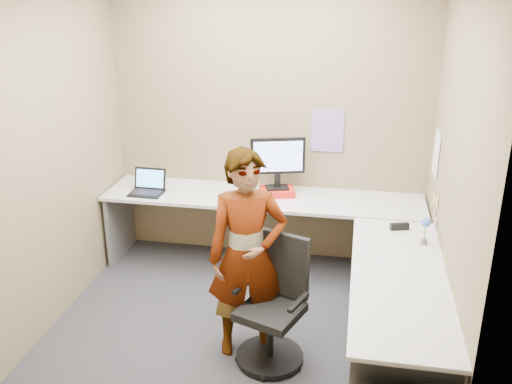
% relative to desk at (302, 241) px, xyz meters
% --- Properties ---
extents(ground, '(3.00, 3.00, 0.00)m').
position_rel_desk_xyz_m(ground, '(-0.44, -0.39, -0.59)').
color(ground, '#27282D').
rests_on(ground, ground).
extents(wall_back, '(3.00, 0.00, 3.00)m').
position_rel_desk_xyz_m(wall_back, '(-0.44, 0.91, 0.76)').
color(wall_back, brown).
rests_on(wall_back, ground).
extents(wall_right, '(0.00, 2.70, 2.70)m').
position_rel_desk_xyz_m(wall_right, '(1.06, -0.39, 0.76)').
color(wall_right, brown).
rests_on(wall_right, ground).
extents(wall_left, '(0.00, 2.70, 2.70)m').
position_rel_desk_xyz_m(wall_left, '(-1.94, -0.39, 0.76)').
color(wall_left, brown).
rests_on(wall_left, ground).
extents(desk, '(2.98, 2.58, 0.73)m').
position_rel_desk_xyz_m(desk, '(0.00, 0.00, 0.00)').
color(desk, '#BEBEBE').
rests_on(desk, ground).
extents(paper_ream, '(0.37, 0.31, 0.06)m').
position_rel_desk_xyz_m(paper_ream, '(-0.31, 0.65, 0.17)').
color(paper_ream, red).
rests_on(paper_ream, desk).
extents(monitor, '(0.49, 0.21, 0.48)m').
position_rel_desk_xyz_m(monitor, '(-0.31, 0.67, 0.49)').
color(monitor, black).
rests_on(monitor, paper_ream).
extents(laptop, '(0.31, 0.26, 0.22)m').
position_rel_desk_xyz_m(laptop, '(-1.52, 0.49, 0.20)').
color(laptop, black).
rests_on(laptop, desk).
extents(trackball_mouse, '(0.12, 0.08, 0.07)m').
position_rel_desk_xyz_m(trackball_mouse, '(-0.53, 0.40, 0.17)').
color(trackball_mouse, '#B7B7BC').
rests_on(trackball_mouse, desk).
extents(origami, '(0.10, 0.10, 0.06)m').
position_rel_desk_xyz_m(origami, '(-0.59, 0.52, 0.17)').
color(origami, white).
rests_on(origami, desk).
extents(stapler, '(0.16, 0.08, 0.05)m').
position_rel_desk_xyz_m(stapler, '(0.77, 0.06, 0.17)').
color(stapler, black).
rests_on(stapler, desk).
extents(flower, '(0.07, 0.07, 0.22)m').
position_rel_desk_xyz_m(flower, '(0.94, -0.17, 0.28)').
color(flower, brown).
rests_on(flower, desk).
extents(calendar_purple, '(0.30, 0.01, 0.40)m').
position_rel_desk_xyz_m(calendar_purple, '(0.11, 0.90, 0.71)').
color(calendar_purple, '#846BB7').
rests_on(calendar_purple, wall_back).
extents(calendar_white, '(0.01, 0.28, 0.38)m').
position_rel_desk_xyz_m(calendar_white, '(1.05, 0.51, 0.66)').
color(calendar_white, white).
rests_on(calendar_white, wall_right).
extents(sticky_note_a, '(0.01, 0.07, 0.07)m').
position_rel_desk_xyz_m(sticky_note_a, '(1.05, 0.16, 0.36)').
color(sticky_note_a, '#F2E059').
rests_on(sticky_note_a, wall_right).
extents(sticky_note_b, '(0.01, 0.07, 0.07)m').
position_rel_desk_xyz_m(sticky_note_b, '(1.05, 0.21, 0.23)').
color(sticky_note_b, pink).
rests_on(sticky_note_b, wall_right).
extents(sticky_note_c, '(0.01, 0.07, 0.07)m').
position_rel_desk_xyz_m(sticky_note_c, '(1.05, 0.09, 0.21)').
color(sticky_note_c, pink).
rests_on(sticky_note_c, wall_right).
extents(sticky_note_d, '(0.01, 0.07, 0.07)m').
position_rel_desk_xyz_m(sticky_note_d, '(1.05, 0.31, 0.33)').
color(sticky_note_d, '#F2E059').
rests_on(sticky_note_d, wall_right).
extents(office_chair, '(0.54, 0.53, 0.93)m').
position_rel_desk_xyz_m(office_chair, '(-0.11, -0.78, -0.21)').
color(office_chair, black).
rests_on(office_chair, ground).
extents(person, '(0.66, 0.53, 1.57)m').
position_rel_desk_xyz_m(person, '(-0.32, -0.70, 0.19)').
color(person, '#999399').
rests_on(person, ground).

